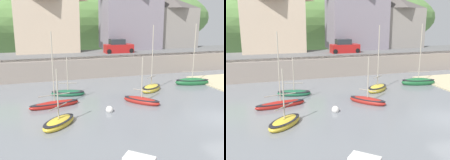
{
  "view_description": "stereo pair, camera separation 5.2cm",
  "coord_description": "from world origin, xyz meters",
  "views": [
    {
      "loc": [
        -13.16,
        -14.48,
        7.25
      ],
      "look_at": [
        -6.47,
        7.37,
        1.76
      ],
      "focal_mm": 41.44,
      "sensor_mm": 36.0,
      "label": 1
    },
    {
      "loc": [
        -13.11,
        -14.49,
        7.25
      ],
      "look_at": [
        -6.47,
        7.37,
        1.76
      ],
      "focal_mm": 41.44,
      "sensor_mm": 36.0,
      "label": 2
    }
  ],
  "objects": [
    {
      "name": "waterfront_building_right",
      "position": [
        9.2,
        25.2,
        6.56
      ],
      "size": [
        8.57,
        5.04,
        8.18
      ],
      "color": "gray",
      "rests_on": "ground"
    },
    {
      "name": "hillside_backdrop",
      "position": [
        -3.75,
        55.2,
        7.37
      ],
      "size": [
        80.0,
        44.0,
        21.05
      ],
      "color": "#5E8B46",
      "rests_on": "ground"
    },
    {
      "name": "sailboat_nearest_shore",
      "position": [
        -1.87,
        8.68,
        0.3
      ],
      "size": [
        3.13,
        2.78,
        6.79
      ],
      "rotation": [
        0.0,
        0.0,
        0.63
      ],
      "color": "gold",
      "rests_on": "ground"
    },
    {
      "name": "sailboat_blue_trim",
      "position": [
        -4.39,
        5.34,
        0.24
      ],
      "size": [
        3.06,
        3.23,
        4.27
      ],
      "rotation": [
        0.0,
        0.0,
        -0.84
      ],
      "color": "#A1221C",
      "rests_on": "ground"
    },
    {
      "name": "quay_seawall",
      "position": [
        0.0,
        17.5,
        1.36
      ],
      "size": [
        48.0,
        9.4,
        2.4
      ],
      "color": "gray",
      "rests_on": "ground"
    },
    {
      "name": "parked_car_near_slipway",
      "position": [
        -1.45,
        20.7,
        3.2
      ],
      "size": [
        4.11,
        1.82,
        1.95
      ],
      "rotation": [
        0.0,
        0.0,
        -0.01
      ],
      "color": "#B11A1A",
      "rests_on": "ground"
    },
    {
      "name": "sailboat_far_left",
      "position": [
        -10.21,
        9.66,
        0.22
      ],
      "size": [
        3.43,
        2.05,
        3.81
      ],
      "rotation": [
        0.0,
        0.0,
        -0.25
      ],
      "color": "#1C593A",
      "rests_on": "ground"
    },
    {
      "name": "mooring_buoy",
      "position": [
        -7.68,
        4.08,
        0.18
      ],
      "size": [
        0.6,
        0.6,
        0.6
      ],
      "color": "silver",
      "rests_on": "ground"
    },
    {
      "name": "waterfront_building_centre",
      "position": [
        2.0,
        25.2,
        8.06
      ],
      "size": [
        9.17,
        6.3,
        11.18
      ],
      "color": "gray",
      "rests_on": "ground"
    },
    {
      "name": "fishing_boat_green",
      "position": [
        -11.79,
        2.49,
        0.25
      ],
      "size": [
        3.02,
        3.09,
        4.17
      ],
      "rotation": [
        0.0,
        0.0,
        0.81
      ],
      "color": "gold",
      "rests_on": "ground"
    },
    {
      "name": "motorboat_with_cabin",
      "position": [
        3.64,
        9.73,
        0.33
      ],
      "size": [
        3.99,
        2.0,
        6.88
      ],
      "rotation": [
        0.0,
        0.0,
        -0.2
      ],
      "color": "#1E5E31",
      "rests_on": "ground"
    },
    {
      "name": "sailboat_tall_mast",
      "position": [
        -11.74,
        6.55,
        0.26
      ],
      "size": [
        4.32,
        1.72,
        6.37
      ],
      "rotation": [
        0.0,
        0.0,
        0.2
      ],
      "color": "#A31D18",
      "rests_on": "ground"
    },
    {
      "name": "waterfront_building_left",
      "position": [
        -11.03,
        25.2,
        7.06
      ],
      "size": [
        9.06,
        6.23,
        9.2
      ],
      "color": "beige",
      "rests_on": "ground"
    }
  ]
}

